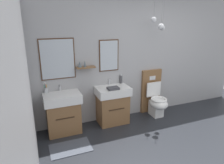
# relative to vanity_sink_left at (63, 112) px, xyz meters

# --- Properties ---
(wall_back) EXTENTS (5.05, 0.57, 2.55)m
(wall_back) POSITION_rel_vanity_sink_left_xyz_m (1.87, 0.25, 0.87)
(wall_back) COLOR #A8A8AA
(wall_back) RESTS_ON ground
(wall_left) EXTENTS (0.12, 4.32, 2.55)m
(wall_left) POSITION_rel_vanity_sink_left_xyz_m (-0.57, -1.85, 0.87)
(wall_left) COLOR #A8A8AA
(wall_left) RESTS_ON ground
(bath_mat) EXTENTS (0.68, 0.44, 0.01)m
(bath_mat) POSITION_rel_vanity_sink_left_xyz_m (0.00, -0.58, -0.40)
(bath_mat) COLOR #474C56
(bath_mat) RESTS_ON ground
(vanity_sink_left) EXTENTS (0.67, 0.47, 0.78)m
(vanity_sink_left) POSITION_rel_vanity_sink_left_xyz_m (0.00, 0.00, 0.00)
(vanity_sink_left) COLOR brown
(vanity_sink_left) RESTS_ON ground
(tap_on_left_sink) EXTENTS (0.03, 0.13, 0.11)m
(tap_on_left_sink) POSITION_rel_vanity_sink_left_xyz_m (0.00, 0.17, 0.44)
(tap_on_left_sink) COLOR silver
(tap_on_left_sink) RESTS_ON vanity_sink_left
(vanity_sink_right) EXTENTS (0.67, 0.47, 0.78)m
(vanity_sink_right) POSITION_rel_vanity_sink_left_xyz_m (1.00, 0.00, 0.00)
(vanity_sink_right) COLOR brown
(vanity_sink_right) RESTS_ON ground
(tap_on_right_sink) EXTENTS (0.03, 0.13, 0.11)m
(tap_on_right_sink) POSITION_rel_vanity_sink_left_xyz_m (1.00, 0.17, 0.44)
(tap_on_right_sink) COLOR silver
(tap_on_right_sink) RESTS_ON vanity_sink_right
(toilet) EXTENTS (0.48, 0.62, 1.00)m
(toilet) POSITION_rel_vanity_sink_left_xyz_m (2.03, -0.00, -0.03)
(toilet) COLOR brown
(toilet) RESTS_ON ground
(toothbrush_cup) EXTENTS (0.07, 0.07, 0.21)m
(toothbrush_cup) POSITION_rel_vanity_sink_left_xyz_m (-0.25, 0.16, 0.43)
(toothbrush_cup) COLOR silver
(toothbrush_cup) RESTS_ON vanity_sink_left
(soap_dispenser) EXTENTS (0.06, 0.06, 0.20)m
(soap_dispenser) POSITION_rel_vanity_sink_left_xyz_m (1.27, 0.17, 0.46)
(soap_dispenser) COLOR #4C4C51
(soap_dispenser) RESTS_ON vanity_sink_right
(folded_hand_towel) EXTENTS (0.22, 0.16, 0.04)m
(folded_hand_towel) POSITION_rel_vanity_sink_left_xyz_m (0.96, -0.13, 0.39)
(folded_hand_towel) COLOR #47474C
(folded_hand_towel) RESTS_ON vanity_sink_right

